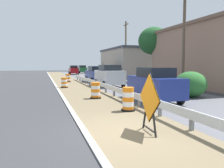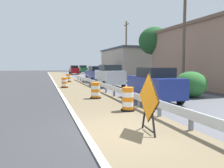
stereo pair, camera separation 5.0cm
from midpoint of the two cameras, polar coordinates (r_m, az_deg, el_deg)
ground_plane at (r=7.33m, az=3.60°, el=-12.29°), size 160.00×160.00×0.00m
median_dirt_strip at (r=7.54m, az=7.63°, el=-11.80°), size 3.51×120.00×0.01m
curb_near_edge at (r=6.99m, az=-6.67°, el=-13.15°), size 0.20×120.00×0.11m
guardrail_median at (r=10.33m, az=9.26°, el=-4.28°), size 0.18×45.55×0.71m
warning_sign_diamond at (r=7.09m, az=9.66°, el=-4.25°), size 0.16×1.59×1.93m
traffic_barrel_nearest at (r=10.39m, az=4.28°, el=-4.23°), size 0.67×0.67×1.12m
traffic_barrel_close at (r=14.19m, az=-4.22°, el=-1.88°), size 0.72×0.72×1.04m
traffic_barrel_mid at (r=21.19m, az=-12.19°, el=0.22°), size 0.68×0.68×0.97m
traffic_barrel_far at (r=22.04m, az=-2.45°, el=0.63°), size 0.66×0.66×1.06m
traffic_barrel_farther at (r=25.76m, az=-4.03°, el=1.16°), size 0.66×0.66×0.96m
traffic_barrel_farthest at (r=28.01m, az=-11.22°, el=1.43°), size 0.71×0.71×1.00m
car_lead_near_lane at (r=49.45m, az=-9.83°, el=3.63°), size 2.00×4.25×2.00m
car_trailing_near_lane at (r=57.05m, az=-7.58°, el=3.85°), size 2.09×4.24×2.00m
car_lead_far_lane at (r=22.09m, az=-0.63°, el=2.20°), size 2.25×4.39×2.16m
car_mid_far_lane at (r=42.54m, az=-4.53°, el=3.41°), size 2.13×4.65×1.91m
car_trailing_far_lane at (r=13.41m, az=10.98°, el=-0.05°), size 2.06×4.61×2.02m
car_distant_a at (r=33.51m, az=-0.79°, el=3.15°), size 2.05×4.12×2.13m
car_distant_b at (r=27.90m, az=-3.95°, el=2.61°), size 2.26×4.72×1.97m
roadside_shop_near at (r=24.61m, az=25.10°, el=6.64°), size 7.86×12.55×6.10m
roadside_shop_far at (r=39.11m, az=4.43°, el=5.54°), size 7.03×13.13×5.00m
utility_pole_near at (r=19.32m, az=18.36°, el=12.19°), size 0.24×1.80×9.01m
utility_pole_mid at (r=33.88m, az=3.76°, el=9.01°), size 0.24×1.80×8.71m
bush_roadside at (r=15.63m, az=19.90°, el=-0.07°), size 2.12×2.12×1.74m
tree_roadside at (r=28.43m, az=10.97°, el=10.92°), size 3.86×3.86×6.89m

